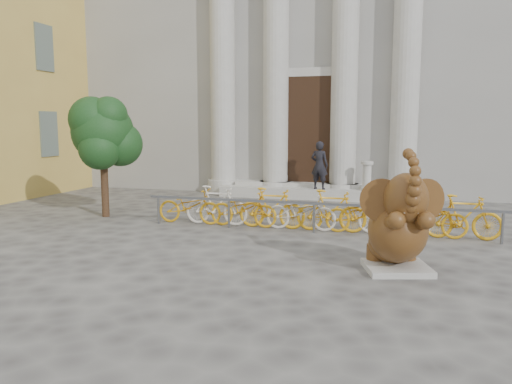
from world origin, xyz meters
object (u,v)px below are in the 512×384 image
(elephant_statue, at_px, (399,228))
(tree, at_px, (103,134))
(pedestrian, at_px, (319,165))
(bike_rack, at_px, (315,210))

(elephant_statue, height_order, tree, tree)
(tree, xyz_separation_m, pedestrian, (5.15, 4.80, -1.11))
(elephant_statue, xyz_separation_m, bike_rack, (-1.94, 2.95, -0.28))
(bike_rack, relative_size, tree, 2.58)
(elephant_statue, bearing_deg, bike_rack, 106.94)
(bike_rack, relative_size, pedestrian, 5.21)
(tree, distance_m, pedestrian, 7.12)
(tree, height_order, pedestrian, tree)
(bike_rack, bearing_deg, pedestrian, 98.04)
(tree, bearing_deg, bike_rack, -2.06)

